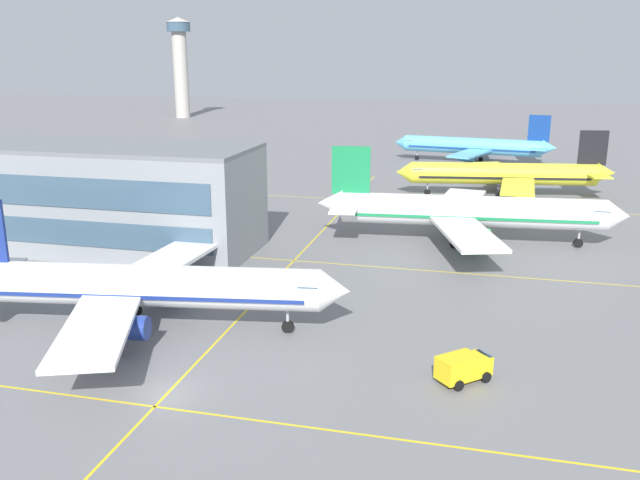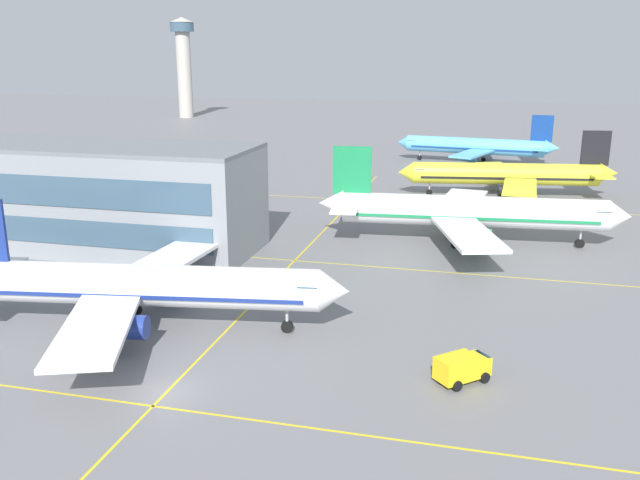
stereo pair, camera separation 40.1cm
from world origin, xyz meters
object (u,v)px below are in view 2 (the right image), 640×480
(airliner_front_gate, at_px, (139,286))
(airliner_third_row, at_px, (508,174))
(airliner_far_left_stand, at_px, (476,146))
(service_truck_red_van, at_px, (463,367))
(airliner_second_row, at_px, (468,212))
(control_tower, at_px, (184,60))

(airliner_front_gate, xyz_separation_m, airliner_third_row, (31.86, 65.20, -0.05))
(airliner_front_gate, xyz_separation_m, airliner_far_left_stand, (25.74, 99.88, -0.17))
(service_truck_red_van, bearing_deg, airliner_front_gate, 172.95)
(airliner_second_row, relative_size, airliner_far_left_stand, 1.11)
(airliner_far_left_stand, bearing_deg, service_truck_red_van, -88.79)
(airliner_third_row, height_order, service_truck_red_van, airliner_third_row)
(airliner_third_row, height_order, control_tower, control_tower)
(airliner_third_row, xyz_separation_m, service_truck_red_van, (-3.93, -68.65, -2.63))
(airliner_front_gate, relative_size, airliner_third_row, 1.01)
(airliner_second_row, distance_m, airliner_third_row, 30.99)
(airliner_second_row, bearing_deg, control_tower, 126.13)
(airliner_second_row, bearing_deg, airliner_front_gate, -127.52)
(airliner_front_gate, distance_m, airliner_second_row, 43.70)
(airliner_third_row, relative_size, airliner_far_left_stand, 1.03)
(airliner_front_gate, height_order, airliner_third_row, airliner_front_gate)
(airliner_far_left_stand, distance_m, service_truck_red_van, 103.39)
(airliner_front_gate, bearing_deg, airliner_second_row, 52.48)
(airliner_front_gate, relative_size, airliner_second_row, 0.94)
(airliner_second_row, height_order, control_tower, control_tower)
(service_truck_red_van, relative_size, control_tower, 0.12)
(airliner_second_row, relative_size, service_truck_red_van, 9.06)
(airliner_third_row, bearing_deg, control_tower, 133.98)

